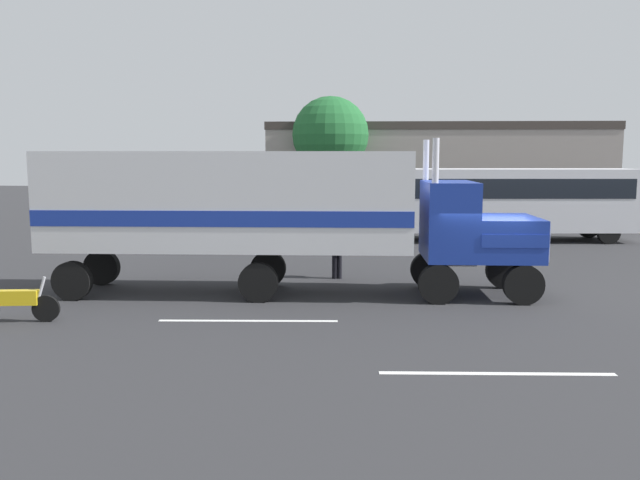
{
  "coord_description": "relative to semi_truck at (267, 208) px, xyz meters",
  "views": [
    {
      "loc": [
        -1.72,
        -18.6,
        4.06
      ],
      "look_at": [
        -4.64,
        -0.13,
        1.6
      ],
      "focal_mm": 36.52,
      "sensor_mm": 36.0,
      "label": 1
    }
  ],
  "objects": [
    {
      "name": "ground_plane",
      "position": [
        6.18,
        0.3,
        -2.52
      ],
      "size": [
        120.0,
        120.0,
        0.0
      ],
      "primitive_type": "plane",
      "color": "#2D2D30"
    },
    {
      "name": "lane_stripe_near",
      "position": [
        0.28,
        -3.2,
        -2.52
      ],
      "size": [
        4.38,
        0.79,
        0.01
      ],
      "primitive_type": "cube",
      "rotation": [
        0.0,
        0.0,
        0.14
      ],
      "color": "silver",
      "rests_on": "ground_plane"
    },
    {
      "name": "lane_stripe_mid",
      "position": [
        5.9,
        -6.25,
        -2.52
      ],
      "size": [
        4.38,
        0.75,
        0.01
      ],
      "primitive_type": "cube",
      "rotation": [
        0.0,
        0.0,
        0.14
      ],
      "color": "silver",
      "rests_on": "ground_plane"
    },
    {
      "name": "semi_truck",
      "position": [
        0.0,
        0.0,
        0.0
      ],
      "size": [
        14.36,
        4.35,
        4.5
      ],
      "color": "#193399",
      "rests_on": "ground_plane"
    },
    {
      "name": "person_bystander",
      "position": [
        1.71,
        2.67,
        -1.63
      ],
      "size": [
        0.36,
        0.47,
        1.63
      ],
      "color": "black",
      "rests_on": "ground_plane"
    },
    {
      "name": "parked_bus",
      "position": [
        8.69,
        13.39,
        -0.46
      ],
      "size": [
        11.26,
        4.24,
        3.4
      ],
      "color": "silver",
      "rests_on": "ground_plane"
    },
    {
      "name": "parked_car",
      "position": [
        -4.64,
        9.49,
        -1.72
      ],
      "size": [
        4.63,
        2.46,
        1.57
      ],
      "color": "#234C8C",
      "rests_on": "ground_plane"
    },
    {
      "name": "motorcycle",
      "position": [
        -5.28,
        -4.17,
        -2.04
      ],
      "size": [
        2.08,
        0.53,
        1.12
      ],
      "color": "black",
      "rests_on": "ground_plane"
    },
    {
      "name": "tree_left",
      "position": [
        -1.19,
        21.52,
        2.71
      ],
      "size": [
        4.68,
        4.68,
        7.6
      ],
      "color": "brown",
      "rests_on": "ground_plane"
    },
    {
      "name": "building_backdrop",
      "position": [
        5.26,
        26.05,
        0.75
      ],
      "size": [
        22.68,
        8.55,
        6.11
      ],
      "color": "#9E938C",
      "rests_on": "ground_plane"
    }
  ]
}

